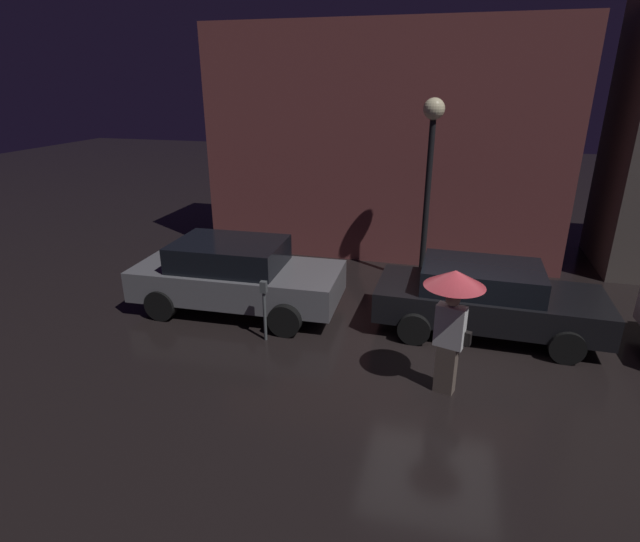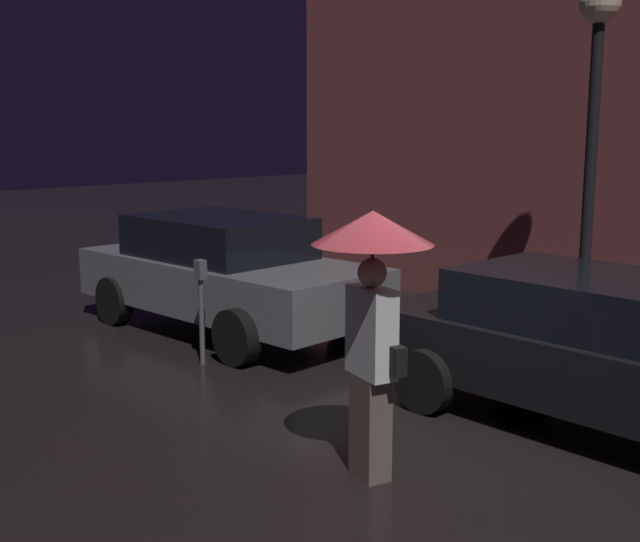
% 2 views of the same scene
% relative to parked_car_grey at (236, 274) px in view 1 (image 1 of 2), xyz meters
% --- Properties ---
extents(ground_plane, '(60.00, 60.00, 0.00)m').
position_rel_parked_car_grey_xyz_m(ground_plane, '(4.36, -1.25, -0.79)').
color(ground_plane, black).
extents(building_facade_left, '(9.53, 3.00, 6.08)m').
position_rel_parked_car_grey_xyz_m(building_facade_left, '(2.36, 5.25, 2.25)').
color(building_facade_left, brown).
rests_on(building_facade_left, ground).
extents(parked_car_grey, '(4.42, 2.05, 1.51)m').
position_rel_parked_car_grey_xyz_m(parked_car_grey, '(0.00, 0.00, 0.00)').
color(parked_car_grey, slate).
rests_on(parked_car_grey, ground).
extents(parked_car_black, '(4.29, 1.94, 1.38)m').
position_rel_parked_car_grey_xyz_m(parked_car_black, '(5.12, 0.29, -0.07)').
color(parked_car_black, black).
rests_on(parked_car_black, ground).
extents(pedestrian_with_umbrella, '(0.91, 0.91, 2.07)m').
position_rel_parked_car_grey_xyz_m(pedestrian_with_umbrella, '(4.46, -2.02, 0.76)').
color(pedestrian_with_umbrella, '#66564C').
rests_on(pedestrian_with_umbrella, ground).
extents(parking_meter, '(0.12, 0.10, 1.21)m').
position_rel_parked_car_grey_xyz_m(parking_meter, '(1.09, -1.17, -0.04)').
color(parking_meter, '#4C5154').
rests_on(parking_meter, ground).
extents(street_lamp_near, '(0.48, 0.48, 4.32)m').
position_rel_parked_car_grey_xyz_m(street_lamp_near, '(3.74, 2.60, 2.41)').
color(street_lamp_near, black).
rests_on(street_lamp_near, ground).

